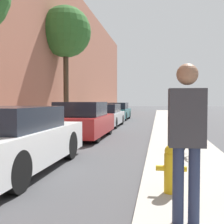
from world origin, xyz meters
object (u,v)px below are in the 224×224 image
Objects in this scene: parked_car_silver at (105,116)px; bicycle at (187,142)px; parked_car_red at (83,121)px; street_tree_far at (66,33)px; parked_car_white at (13,140)px; pedestrian at (187,132)px; parked_car_teal at (118,111)px; fire_hydrant at (171,168)px.

bicycle is (3.81, -8.52, -0.19)m from parked_car_silver.
parked_car_red is 0.59× the size of street_tree_far.
parked_car_white is 1.07× the size of parked_car_red.
pedestrian reaches higher than bicycle.
parked_car_teal is 14.83m from bicycle.
parked_car_red is 0.94× the size of parked_car_silver.
parked_car_silver is (-0.01, 10.42, -0.04)m from parked_car_white.
pedestrian is at bearing -105.86° from bicycle.
street_tree_far is at bearing 115.90° from parked_car_red.
pedestrian reaches higher than parked_car_teal.
pedestrian is at bearing -83.43° from fire_hydrant.
parked_car_white is 11.52m from street_tree_far.
street_tree_far is at bearing 102.85° from parked_car_white.
parked_car_red is 2.72× the size of bicycle.
street_tree_far reaches higher than parked_car_white.
parked_car_silver is at bearing 5.29° from street_tree_far.
street_tree_far is 3.84× the size of pedestrian.
parked_car_red reaches higher than bicycle.
parked_car_white is 2.91× the size of bicycle.
parked_car_silver is 2.41× the size of pedestrian.
bicycle is (0.54, 3.12, -0.06)m from fire_hydrant.
parked_car_red is at bearing 127.47° from bicycle.
street_tree_far is 11.49m from bicycle.
parked_car_white is 4.25m from bicycle.
bicycle is at bearing 26.55° from parked_car_white.
parked_car_silver is 5.78m from parked_car_teal.
fire_hydrant is at bearing -63.87° from parked_car_red.
parked_car_silver is 9.34m from bicycle.
street_tree_far reaches higher than bicycle.
parked_car_teal reaches higher than bicycle.
parked_car_red reaches higher than parked_car_teal.
pedestrian is (3.34, -7.59, 0.47)m from parked_car_red.
street_tree_far is 9.45× the size of fire_hydrant.
parked_car_teal is 2.78× the size of bicycle.
parked_car_silver is 5.94× the size of fire_hydrant.
parked_car_white is at bearing 159.36° from fire_hydrant.
parked_car_teal is at bearing 90.95° from parked_car_red.
parked_car_white is at bearing -89.92° from parked_car_silver.
parked_car_white reaches higher than parked_car_teal.
fire_hydrant is (3.22, -6.56, -0.19)m from parked_car_red.
street_tree_far reaches higher than parked_car_teal.
parked_car_teal is 18.79m from pedestrian.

